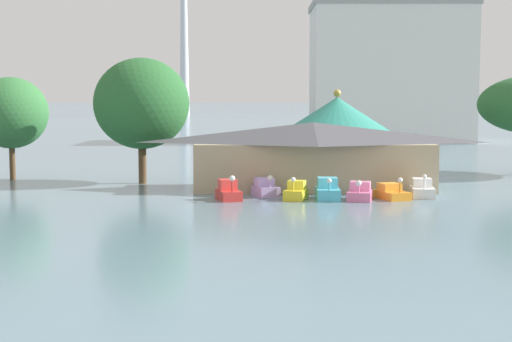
% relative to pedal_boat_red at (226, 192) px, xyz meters
% --- Properties ---
extents(pedal_boat_red, '(2.02, 2.74, 1.82)m').
position_rel_pedal_boat_red_xyz_m(pedal_boat_red, '(0.00, 0.00, 0.00)').
color(pedal_boat_red, red).
rests_on(pedal_boat_red, ground).
extents(pedal_boat_lavender, '(2.15, 2.67, 1.63)m').
position_rel_pedal_boat_red_xyz_m(pedal_boat_lavender, '(2.61, 2.03, -0.03)').
color(pedal_boat_lavender, '#B299D8').
rests_on(pedal_boat_lavender, ground).
extents(pedal_boat_yellow, '(1.91, 2.61, 1.68)m').
position_rel_pedal_boat_red_xyz_m(pedal_boat_yellow, '(4.74, 0.24, -0.04)').
color(pedal_boat_yellow, yellow).
rests_on(pedal_boat_yellow, ground).
extents(pedal_boat_cyan, '(1.64, 2.94, 1.61)m').
position_rel_pedal_boat_red_xyz_m(pedal_boat_cyan, '(6.97, 0.35, 0.03)').
color(pedal_boat_cyan, '#4CB7CC').
rests_on(pedal_boat_cyan, ground).
extents(pedal_boat_pink, '(2.12, 2.65, 1.50)m').
position_rel_pedal_boat_red_xyz_m(pedal_boat_pink, '(9.18, -0.10, -0.06)').
color(pedal_boat_pink, pink).
rests_on(pedal_boat_pink, ground).
extents(pedal_boat_orange, '(2.46, 3.19, 1.63)m').
position_rel_pedal_boat_red_xyz_m(pedal_boat_orange, '(11.50, 0.60, -0.14)').
color(pedal_boat_orange, orange).
rests_on(pedal_boat_orange, ground).
extents(pedal_boat_white, '(1.81, 2.82, 1.77)m').
position_rel_pedal_boat_red_xyz_m(pedal_boat_white, '(13.88, 1.51, -0.04)').
color(pedal_boat_white, white).
rests_on(pedal_boat_white, ground).
extents(boathouse, '(19.61, 7.52, 5.21)m').
position_rel_pedal_boat_red_xyz_m(boathouse, '(6.37, 6.40, 2.16)').
color(boathouse, tan).
rests_on(boathouse, ground).
extents(green_roof_pavilion, '(9.70, 9.70, 7.86)m').
position_rel_pedal_boat_red_xyz_m(green_roof_pavilion, '(9.34, 16.96, 3.45)').
color(green_roof_pavilion, '#993328').
rests_on(green_roof_pavilion, ground).
extents(shoreline_tree_tall_left, '(6.40, 6.40, 8.90)m').
position_rel_pedal_boat_red_xyz_m(shoreline_tree_tall_left, '(-19.33, 13.36, 5.22)').
color(shoreline_tree_tall_left, brown).
rests_on(shoreline_tree_tall_left, ground).
extents(shoreline_tree_mid, '(7.89, 7.89, 10.40)m').
position_rel_pedal_boat_red_xyz_m(shoreline_tree_mid, '(-7.54, 10.35, 6.05)').
color(shoreline_tree_mid, brown).
rests_on(shoreline_tree_mid, ground).
extents(background_building_block, '(25.24, 14.63, 22.12)m').
position_rel_pedal_boat_red_xyz_m(background_building_block, '(23.35, 70.32, 10.50)').
color(background_building_block, silver).
rests_on(background_building_block, ground).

